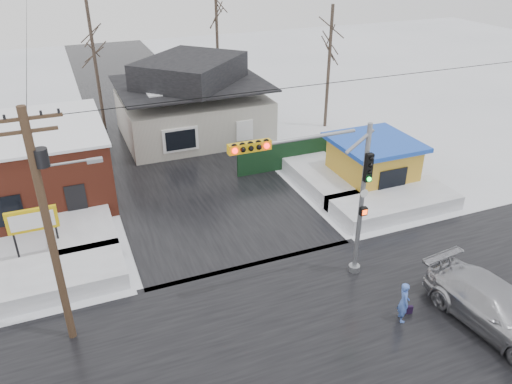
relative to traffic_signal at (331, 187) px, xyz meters
name	(u,v)px	position (x,y,z in m)	size (l,w,h in m)	color
ground	(305,340)	(-2.43, -2.97, -4.54)	(120.00, 120.00, 0.00)	white
road_ns	(305,340)	(-2.43, -2.97, -4.53)	(10.00, 120.00, 0.02)	black
road_ew	(305,340)	(-2.43, -2.97, -4.53)	(120.00, 10.00, 0.02)	black
snowbank_nw	(40,280)	(-11.43, 4.03, -4.14)	(7.00, 3.00, 0.80)	white
snowbank_ne	(394,203)	(6.57, 4.03, -4.14)	(7.00, 3.00, 0.80)	white
snowbank_nside_w	(79,216)	(-9.43, 9.03, -4.14)	(3.00, 8.00, 0.80)	white
snowbank_nside_e	(317,172)	(4.57, 9.03, -4.14)	(3.00, 8.00, 0.80)	white
traffic_signal	(331,187)	(0.00, 0.00, 0.00)	(6.05, 0.68, 7.00)	gray
utility_pole	(49,219)	(-10.36, 0.53, 0.57)	(3.15, 0.44, 9.00)	#382619
marquee_sign	(32,222)	(-11.43, 6.53, -2.62)	(2.20, 0.21, 2.55)	black
house	(192,101)	(-0.43, 19.03, -1.92)	(10.40, 8.40, 5.76)	#B7B4A5
kiosk	(372,163)	(7.07, 7.03, -3.08)	(4.60, 4.60, 2.88)	gold
fence	(296,154)	(4.07, 11.03, -3.64)	(8.00, 0.12, 1.80)	black
tree_far_left	(89,21)	(-6.43, 23.03, 3.41)	(3.00, 3.00, 10.00)	#332821
tree_far_right	(331,31)	(9.57, 17.03, 2.62)	(3.00, 3.00, 9.00)	#332821
pedestrian	(404,302)	(1.57, -3.39, -3.67)	(0.63, 0.42, 1.74)	#466AC6
car	(496,308)	(4.61, -4.96, -3.69)	(2.39, 5.87, 1.70)	#ADADB4
shopping_bag	(409,310)	(2.07, -3.21, -4.36)	(0.28, 0.12, 0.35)	black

